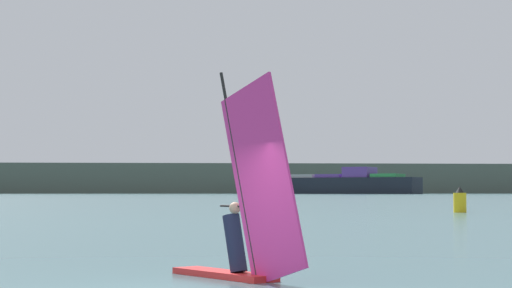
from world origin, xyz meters
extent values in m
cube|color=red|center=(0.34, 2.34, 0.06)|extent=(2.19, 2.36, 0.12)
cylinder|color=black|center=(0.65, 2.00, 2.00)|extent=(0.83, 0.92, 3.78)
cube|color=#D8338C|center=(1.11, 1.48, 1.83)|extent=(1.68, 1.87, 3.85)
cylinder|color=black|center=(0.78, 1.86, 1.34)|extent=(1.04, 1.15, 0.04)
cylinder|color=#191E38|center=(0.57, 2.08, 0.66)|extent=(0.62, 0.64, 1.12)
sphere|color=tan|center=(0.57, 2.08, 1.31)|extent=(0.22, 0.22, 0.22)
cube|color=black|center=(11.61, 684.47, 6.09)|extent=(139.19, 79.89, 12.19)
cube|color=silver|center=(-37.42, 706.07, 23.67)|extent=(19.16, 25.22, 22.96)
cylinder|color=red|center=(-37.42, 706.07, 38.15)|extent=(4.00, 4.00, 6.00)
cube|color=#99999E|center=(-4.52, 691.58, 13.49)|extent=(27.14, 28.68, 2.60)
cube|color=#59388C|center=(15.48, 682.77, 13.49)|extent=(27.14, 28.68, 2.60)
cube|color=#59388C|center=(35.48, 673.96, 16.09)|extent=(27.14, 28.68, 7.80)
cube|color=#2D8C47|center=(55.48, 665.15, 13.49)|extent=(27.14, 28.68, 2.60)
cube|color=#4C564C|center=(-37.46, 1020.39, 13.67)|extent=(875.30, 525.46, 27.34)
cylinder|color=yellow|center=(13.34, 57.67, 0.77)|extent=(1.00, 1.00, 1.53)
cone|color=black|center=(13.34, 57.67, 1.78)|extent=(0.70, 0.70, 0.50)
camera|label=1|loc=(2.06, -15.00, 1.61)|focal=64.62mm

